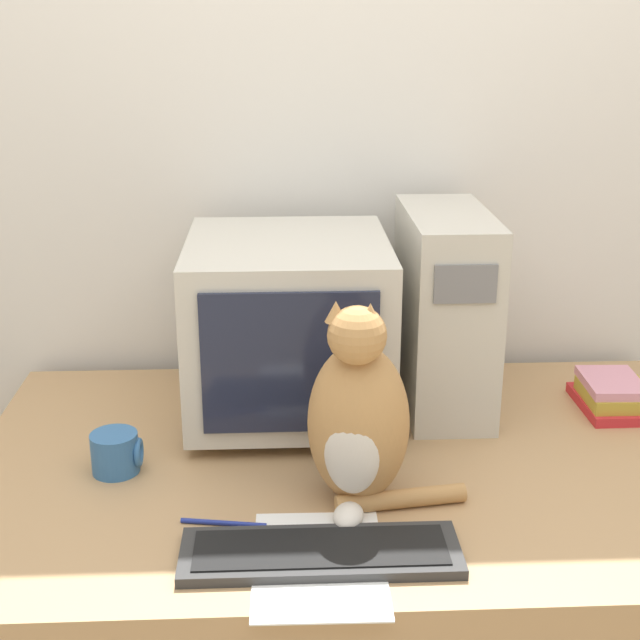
% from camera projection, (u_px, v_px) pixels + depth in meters
% --- Properties ---
extents(wall_back, '(7.00, 0.05, 2.50)m').
position_uv_depth(wall_back, '(340.00, 167.00, 2.10)').
color(wall_back, silver).
rests_on(wall_back, ground_plane).
extents(desk, '(1.52, 0.95, 0.77)m').
position_uv_depth(desk, '(355.00, 620.00, 1.88)').
color(desk, tan).
rests_on(desk, ground_plane).
extents(crt_monitor, '(0.42, 0.46, 0.38)m').
position_uv_depth(crt_monitor, '(288.00, 326.00, 1.89)').
color(crt_monitor, beige).
rests_on(crt_monitor, desk).
extents(computer_tower, '(0.18, 0.40, 0.43)m').
position_uv_depth(computer_tower, '(444.00, 309.00, 1.94)').
color(computer_tower, beige).
rests_on(computer_tower, desk).
extents(keyboard, '(0.45, 0.14, 0.02)m').
position_uv_depth(keyboard, '(321.00, 553.00, 1.43)').
color(keyboard, '#2D2D2D').
rests_on(keyboard, desk).
extents(cat, '(0.30, 0.23, 0.38)m').
position_uv_depth(cat, '(359.00, 420.00, 1.55)').
color(cat, '#B7844C').
rests_on(cat, desk).
extents(book_stack, '(0.15, 0.20, 0.07)m').
position_uv_depth(book_stack, '(613.00, 395.00, 1.96)').
color(book_stack, red).
rests_on(book_stack, desk).
extents(pen, '(0.15, 0.03, 0.01)m').
position_uv_depth(pen, '(224.00, 523.00, 1.52)').
color(pen, navy).
rests_on(pen, desk).
extents(paper_sheet, '(0.21, 0.30, 0.00)m').
position_uv_depth(paper_sheet, '(319.00, 563.00, 1.42)').
color(paper_sheet, white).
rests_on(paper_sheet, desk).
extents(mug, '(0.10, 0.09, 0.08)m').
position_uv_depth(mug, '(116.00, 453.00, 1.69)').
color(mug, '#33669E').
rests_on(mug, desk).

